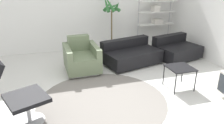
{
  "coord_description": "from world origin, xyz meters",
  "views": [
    {
      "loc": [
        -1.01,
        -3.27,
        2.04
      ],
      "look_at": [
        0.09,
        0.39,
        0.55
      ],
      "focal_mm": 35.0,
      "sensor_mm": 36.0,
      "label": 1
    }
  ],
  "objects_px": {
    "couch_second": "(176,50)",
    "potted_plant": "(111,26)",
    "armchair_red": "(81,59)",
    "shelf_unit": "(159,9)",
    "side_table": "(180,69)",
    "couch_low": "(131,55)"
  },
  "relations": [
    {
      "from": "armchair_red",
      "to": "shelf_unit",
      "type": "relative_size",
      "value": 0.51
    },
    {
      "from": "armchair_red",
      "to": "couch_second",
      "type": "bearing_deg",
      "value": -178.94
    },
    {
      "from": "side_table",
      "to": "couch_low",
      "type": "bearing_deg",
      "value": 105.95
    },
    {
      "from": "armchair_red",
      "to": "shelf_unit",
      "type": "distance_m",
      "value": 3.06
    },
    {
      "from": "couch_second",
      "to": "potted_plant",
      "type": "xyz_separation_m",
      "value": [
        -1.51,
        0.96,
        0.54
      ]
    },
    {
      "from": "couch_second",
      "to": "side_table",
      "type": "relative_size",
      "value": 2.66
    },
    {
      "from": "couch_second",
      "to": "potted_plant",
      "type": "height_order",
      "value": "potted_plant"
    },
    {
      "from": "armchair_red",
      "to": "potted_plant",
      "type": "bearing_deg",
      "value": -135.45
    },
    {
      "from": "couch_low",
      "to": "shelf_unit",
      "type": "relative_size",
      "value": 0.84
    },
    {
      "from": "couch_second",
      "to": "side_table",
      "type": "bearing_deg",
      "value": 45.94
    },
    {
      "from": "couch_second",
      "to": "shelf_unit",
      "type": "relative_size",
      "value": 0.7
    },
    {
      "from": "side_table",
      "to": "potted_plant",
      "type": "distance_m",
      "value": 2.59
    },
    {
      "from": "armchair_red",
      "to": "potted_plant",
      "type": "xyz_separation_m",
      "value": [
        1.04,
        1.07,
        0.48
      ]
    },
    {
      "from": "armchair_red",
      "to": "couch_second",
      "type": "relative_size",
      "value": 0.73
    },
    {
      "from": "couch_low",
      "to": "couch_second",
      "type": "height_order",
      "value": "same"
    },
    {
      "from": "couch_low",
      "to": "side_table",
      "type": "distance_m",
      "value": 1.56
    },
    {
      "from": "side_table",
      "to": "potted_plant",
      "type": "xyz_separation_m",
      "value": [
        -0.63,
        2.48,
        0.36
      ]
    },
    {
      "from": "couch_second",
      "to": "potted_plant",
      "type": "bearing_deg",
      "value": -46.51
    },
    {
      "from": "couch_second",
      "to": "side_table",
      "type": "distance_m",
      "value": 1.76
    },
    {
      "from": "couch_low",
      "to": "potted_plant",
      "type": "height_order",
      "value": "potted_plant"
    },
    {
      "from": "shelf_unit",
      "to": "potted_plant",
      "type": "bearing_deg",
      "value": -170.17
    },
    {
      "from": "couch_low",
      "to": "side_table",
      "type": "relative_size",
      "value": 3.21
    }
  ]
}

